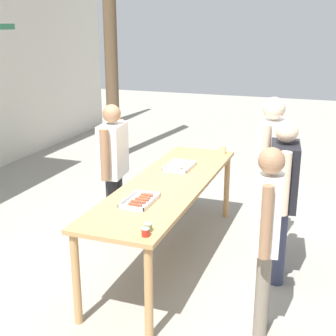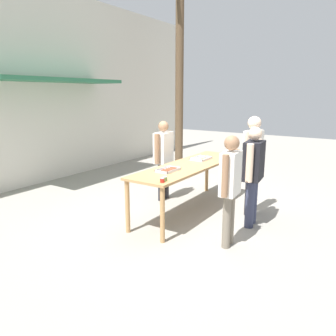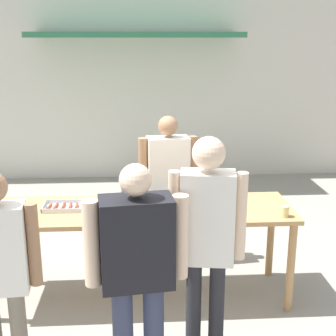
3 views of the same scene
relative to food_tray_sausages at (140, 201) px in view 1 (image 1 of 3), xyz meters
The scene contains 12 objects.
ground_plane 1.10m from the food_tray_sausages, ahead, with size 24.00×24.00×0.00m, color gray.
serving_table 0.64m from the food_tray_sausages, ahead, with size 2.80×0.78×0.88m.
food_tray_sausages is the anchor object (origin of this frame).
food_tray_buns 1.14m from the food_tray_sausages, ahead, with size 0.41×0.28×0.06m.
condiment_jar_mustard 0.71m from the food_tray_sausages, 153.27° to the right, with size 0.06×0.06×0.07m.
condiment_jar_ketchup 0.62m from the food_tray_sausages, 150.75° to the right, with size 0.06×0.06×0.07m.
beer_cup 1.92m from the food_tray_sausages, ahead, with size 0.08×0.08×0.10m.
person_server_behind_table 1.21m from the food_tray_sausages, 37.90° to the left, with size 0.62×0.29×1.59m.
person_customer_holding_hotdog 1.22m from the food_tray_sausages, 102.46° to the right, with size 0.54×0.24×1.57m.
person_customer_with_cup 1.52m from the food_tray_sausages, 41.97° to the right, with size 0.54×0.25×1.74m.
person_customer_waiting_in_line 1.36m from the food_tray_sausages, 62.09° to the right, with size 0.68×0.32×1.61m.
utility_pole 5.02m from the food_tray_sausages, 29.47° to the left, with size 1.10×0.24×5.46m.
Camera 1 is at (-4.29, -1.56, 2.45)m, focal length 50.00 mm.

